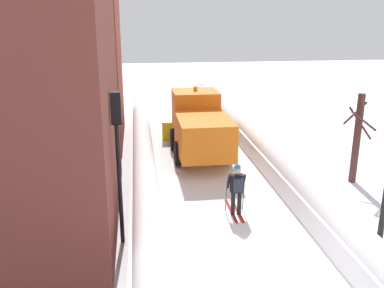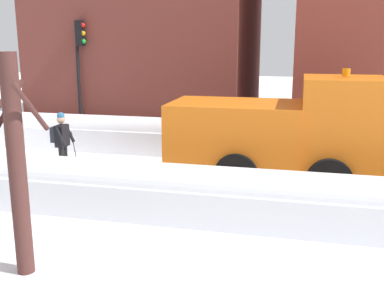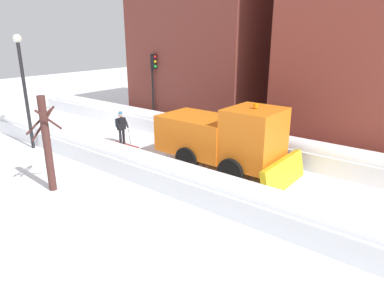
% 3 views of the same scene
% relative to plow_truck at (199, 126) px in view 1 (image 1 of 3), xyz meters
% --- Properties ---
extents(ground_plane, '(80.00, 80.00, 0.00)m').
position_rel_plow_truck_xyz_m(ground_plane, '(0.08, 0.08, -1.48)').
color(ground_plane, white).
extents(snowbank_left, '(1.10, 36.00, 1.25)m').
position_rel_plow_truck_xyz_m(snowbank_left, '(-2.68, 0.08, -0.89)').
color(snowbank_left, white).
rests_on(snowbank_left, ground).
extents(snowbank_right, '(1.10, 36.00, 1.22)m').
position_rel_plow_truck_xyz_m(snowbank_right, '(2.84, 0.08, -0.91)').
color(snowbank_right, white).
rests_on(snowbank_right, ground).
extents(building_brick_mid, '(8.84, 6.56, 12.18)m').
position_rel_plow_truck_xyz_m(building_brick_mid, '(-8.03, 3.29, 4.62)').
color(building_brick_mid, brown).
rests_on(building_brick_mid, ground).
extents(plow_truck, '(3.20, 5.98, 3.12)m').
position_rel_plow_truck_xyz_m(plow_truck, '(0.00, 0.00, 0.00)').
color(plow_truck, orange).
rests_on(plow_truck, ground).
extents(skier, '(0.62, 1.80, 1.81)m').
position_rel_plow_truck_xyz_m(skier, '(0.33, -6.27, -0.48)').
color(skier, black).
rests_on(skier, ground).
extents(traffic_light_pole, '(0.28, 0.42, 4.50)m').
position_rel_plow_truck_xyz_m(traffic_light_pole, '(-3.44, -7.50, 1.68)').
color(traffic_light_pole, black).
rests_on(traffic_light_pole, ground).
extents(bare_tree_near, '(1.10, 0.88, 3.60)m').
position_rel_plow_truck_xyz_m(bare_tree_near, '(5.67, -4.02, 0.39)').
color(bare_tree_near, '#4E2B26').
rests_on(bare_tree_near, ground).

